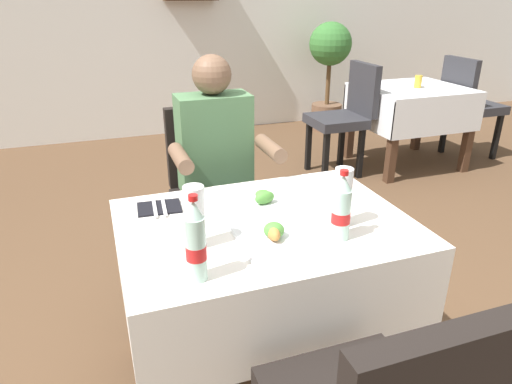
{
  "coord_description": "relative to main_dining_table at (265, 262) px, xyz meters",
  "views": [
    {
      "loc": [
        -0.62,
        -1.51,
        1.53
      ],
      "look_at": [
        -0.07,
        0.04,
        0.82
      ],
      "focal_mm": 32.56,
      "sensor_mm": 36.0,
      "label": 1
    }
  ],
  "objects": [
    {
      "name": "background_table_tumbler",
      "position": [
        2.21,
        2.0,
        0.23
      ],
      "size": [
        0.06,
        0.06,
        0.11
      ],
      "primitive_type": "cylinder",
      "color": "gold",
      "rests_on": "background_dining_table"
    },
    {
      "name": "beer_glass_middle",
      "position": [
        -0.28,
        -0.09,
        0.29
      ],
      "size": [
        0.07,
        0.07,
        0.22
      ],
      "color": "white",
      "rests_on": "main_dining_table"
    },
    {
      "name": "cola_bottle_primary",
      "position": [
        -0.32,
        -0.28,
        0.3
      ],
      "size": [
        0.06,
        0.06,
        0.28
      ],
      "color": "silver",
      "rests_on": "main_dining_table"
    },
    {
      "name": "plate_near_camera",
      "position": [
        -0.02,
        -0.15,
        0.2
      ],
      "size": [
        0.25,
        0.25,
        0.07
      ],
      "color": "white",
      "rests_on": "main_dining_table"
    },
    {
      "name": "background_chair_right",
      "position": [
        2.86,
        2.05,
        -0.0
      ],
      "size": [
        0.5,
        0.44,
        0.97
      ],
      "color": "#2D2D33",
      "rests_on": "ground"
    },
    {
      "name": "main_dining_table",
      "position": [
        0.0,
        0.0,
        0.0
      ],
      "size": [
        1.08,
        0.79,
        0.74
      ],
      "color": "white",
      "rests_on": "ground"
    },
    {
      "name": "napkin_cutlery_set",
      "position": [
        -0.36,
        0.25,
        0.18
      ],
      "size": [
        0.18,
        0.19,
        0.01
      ],
      "color": "black",
      "rests_on": "main_dining_table"
    },
    {
      "name": "cola_bottle_secondary",
      "position": [
        0.2,
        -0.2,
        0.29
      ],
      "size": [
        0.07,
        0.07,
        0.25
      ],
      "color": "silver",
      "rests_on": "main_dining_table"
    },
    {
      "name": "seated_diner_far",
      "position": [
        0.0,
        0.68,
        0.15
      ],
      "size": [
        0.5,
        0.46,
        1.26
      ],
      "color": "#282D42",
      "rests_on": "ground"
    },
    {
      "name": "ground_plane",
      "position": [
        0.07,
        0.06,
        -0.56
      ],
      "size": [
        11.0,
        11.0,
        0.0
      ],
      "primitive_type": "plane",
      "color": "brown"
    },
    {
      "name": "background_chair_left",
      "position": [
        1.52,
        2.05,
        -0.0
      ],
      "size": [
        0.5,
        0.44,
        0.97
      ],
      "color": "#2D2D33",
      "rests_on": "ground"
    },
    {
      "name": "background_dining_table",
      "position": [
        2.19,
        2.05,
        -0.01
      ],
      "size": [
        0.92,
        0.82,
        0.74
      ],
      "color": "white",
      "rests_on": "ground"
    },
    {
      "name": "beer_glass_left",
      "position": [
        0.26,
        -0.12,
        0.29
      ],
      "size": [
        0.07,
        0.07,
        0.22
      ],
      "color": "white",
      "rests_on": "main_dining_table"
    },
    {
      "name": "potted_plant_corner",
      "position": [
        2.06,
        3.41,
        0.21
      ],
      "size": [
        0.48,
        0.48,
        1.22
      ],
      "color": "brown",
      "rests_on": "ground"
    },
    {
      "name": "plate_far_diner",
      "position": [
        0.06,
        0.16,
        0.19
      ],
      "size": [
        0.25,
        0.25,
        0.06
      ],
      "color": "white",
      "rests_on": "main_dining_table"
    },
    {
      "name": "chair_far_diner_seat",
      "position": [
        -0.0,
        0.79,
        -0.0
      ],
      "size": [
        0.44,
        0.5,
        0.97
      ],
      "color": "black",
      "rests_on": "ground"
    }
  ]
}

